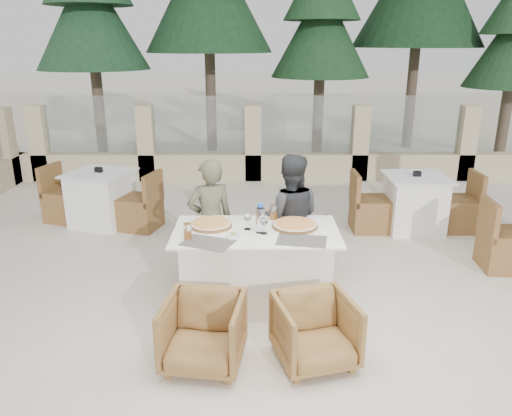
{
  "coord_description": "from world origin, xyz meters",
  "views": [
    {
      "loc": [
        0.02,
        -4.45,
        2.49
      ],
      "look_at": [
        0.04,
        0.34,
        0.9
      ],
      "focal_mm": 35.0,
      "sensor_mm": 36.0,
      "label": 1
    }
  ],
  "objects_px": {
    "beer_glass_left": "(188,231)",
    "armchair_near_left": "(203,332)",
    "dining_table": "(256,267)",
    "diner_left": "(210,222)",
    "beer_glass_right": "(274,212)",
    "pizza_left": "(211,224)",
    "bg_table_a": "(102,198)",
    "water_bottle": "(260,218)",
    "olive_dish": "(234,235)",
    "armchair_far_left": "(220,250)",
    "diner_right": "(290,219)",
    "wine_glass_centre": "(247,220)",
    "armchair_far_right": "(292,247)",
    "armchair_near_right": "(315,331)",
    "pizza_right": "(295,224)",
    "bg_table_b": "(414,203)",
    "wine_glass_near": "(264,225)"
  },
  "relations": [
    {
      "from": "armchair_near_left",
      "to": "diner_left",
      "type": "relative_size",
      "value": 0.47
    },
    {
      "from": "beer_glass_left",
      "to": "armchair_near_left",
      "type": "relative_size",
      "value": 0.24
    },
    {
      "from": "beer_glass_left",
      "to": "armchair_far_left",
      "type": "relative_size",
      "value": 0.22
    },
    {
      "from": "diner_left",
      "to": "bg_table_a",
      "type": "distance_m",
      "value": 2.49
    },
    {
      "from": "dining_table",
      "to": "bg_table_b",
      "type": "relative_size",
      "value": 0.98
    },
    {
      "from": "bg_table_a",
      "to": "diner_right",
      "type": "bearing_deg",
      "value": -17.82
    },
    {
      "from": "armchair_far_left",
      "to": "diner_right",
      "type": "xyz_separation_m",
      "value": [
        0.76,
        -0.07,
        0.39
      ]
    },
    {
      "from": "wine_glass_centre",
      "to": "bg_table_a",
      "type": "xyz_separation_m",
      "value": [
        -2.11,
        2.25,
        -0.48
      ]
    },
    {
      "from": "beer_glass_right",
      "to": "armchair_near_left",
      "type": "xyz_separation_m",
      "value": [
        -0.61,
        -1.35,
        -0.56
      ]
    },
    {
      "from": "beer_glass_left",
      "to": "bg_table_b",
      "type": "relative_size",
      "value": 0.09
    },
    {
      "from": "beer_glass_right",
      "to": "diner_right",
      "type": "bearing_deg",
      "value": 47.09
    },
    {
      "from": "beer_glass_right",
      "to": "pizza_left",
      "type": "bearing_deg",
      "value": -161.54
    },
    {
      "from": "water_bottle",
      "to": "diner_right",
      "type": "bearing_deg",
      "value": 60.53
    },
    {
      "from": "beer_glass_right",
      "to": "wine_glass_centre",
      "type": "bearing_deg",
      "value": -132.02
    },
    {
      "from": "pizza_right",
      "to": "beer_glass_left",
      "type": "relative_size",
      "value": 2.96
    },
    {
      "from": "beer_glass_left",
      "to": "armchair_far_right",
      "type": "relative_size",
      "value": 0.21
    },
    {
      "from": "water_bottle",
      "to": "beer_glass_left",
      "type": "bearing_deg",
      "value": -166.32
    },
    {
      "from": "wine_glass_centre",
      "to": "armchair_far_left",
      "type": "height_order",
      "value": "wine_glass_centre"
    },
    {
      "from": "pizza_right",
      "to": "water_bottle",
      "type": "xyz_separation_m",
      "value": [
        -0.34,
        -0.14,
        0.12
      ]
    },
    {
      "from": "dining_table",
      "to": "armchair_far_left",
      "type": "xyz_separation_m",
      "value": [
        -0.4,
        0.59,
        -0.07
      ]
    },
    {
      "from": "water_bottle",
      "to": "olive_dish",
      "type": "height_order",
      "value": "water_bottle"
    },
    {
      "from": "dining_table",
      "to": "diner_left",
      "type": "height_order",
      "value": "diner_left"
    },
    {
      "from": "armchair_near_right",
      "to": "olive_dish",
      "type": "bearing_deg",
      "value": 114.93
    },
    {
      "from": "armchair_far_right",
      "to": "wine_glass_centre",
      "type": "bearing_deg",
      "value": 66.74
    },
    {
      "from": "armchair_far_left",
      "to": "dining_table",
      "type": "bearing_deg",
      "value": 129.7
    },
    {
      "from": "dining_table",
      "to": "diner_right",
      "type": "bearing_deg",
      "value": 55.33
    },
    {
      "from": "bg_table_b",
      "to": "armchair_far_right",
      "type": "bearing_deg",
      "value": -142.0
    },
    {
      "from": "water_bottle",
      "to": "olive_dish",
      "type": "relative_size",
      "value": 2.64
    },
    {
      "from": "pizza_right",
      "to": "beer_glass_left",
      "type": "height_order",
      "value": "beer_glass_left"
    },
    {
      "from": "pizza_right",
      "to": "bg_table_b",
      "type": "xyz_separation_m",
      "value": [
        1.81,
        1.95,
        -0.41
      ]
    },
    {
      "from": "pizza_left",
      "to": "bg_table_a",
      "type": "height_order",
      "value": "pizza_left"
    },
    {
      "from": "pizza_right",
      "to": "bg_table_b",
      "type": "distance_m",
      "value": 2.69
    },
    {
      "from": "armchair_near_left",
      "to": "armchair_far_right",
      "type": "bearing_deg",
      "value": 71.42
    },
    {
      "from": "wine_glass_centre",
      "to": "armchair_near_left",
      "type": "xyz_separation_m",
      "value": [
        -0.34,
        -1.05,
        -0.57
      ]
    },
    {
      "from": "diner_right",
      "to": "bg_table_b",
      "type": "xyz_separation_m",
      "value": [
        1.83,
        1.53,
        -0.32
      ]
    },
    {
      "from": "pizza_left",
      "to": "water_bottle",
      "type": "height_order",
      "value": "water_bottle"
    },
    {
      "from": "armchair_near_left",
      "to": "beer_glass_left",
      "type": "bearing_deg",
      "value": 112.21
    },
    {
      "from": "beer_glass_left",
      "to": "armchair_near_left",
      "type": "height_order",
      "value": "beer_glass_left"
    },
    {
      "from": "water_bottle",
      "to": "beer_glass_left",
      "type": "height_order",
      "value": "water_bottle"
    },
    {
      "from": "bg_table_b",
      "to": "wine_glass_centre",
      "type": "bearing_deg",
      "value": -138.66
    },
    {
      "from": "wine_glass_near",
      "to": "bg_table_a",
      "type": "bearing_deg",
      "value": 133.77
    },
    {
      "from": "diner_left",
      "to": "wine_glass_centre",
      "type": "bearing_deg",
      "value": 110.45
    },
    {
      "from": "beer_glass_right",
      "to": "armchair_near_left",
      "type": "relative_size",
      "value": 0.24
    },
    {
      "from": "olive_dish",
      "to": "diner_right",
      "type": "height_order",
      "value": "diner_right"
    },
    {
      "from": "dining_table",
      "to": "beer_glass_right",
      "type": "height_order",
      "value": "beer_glass_right"
    },
    {
      "from": "olive_dish",
      "to": "armchair_far_left",
      "type": "distance_m",
      "value": 0.92
    },
    {
      "from": "dining_table",
      "to": "armchair_near_right",
      "type": "relative_size",
      "value": 2.58
    },
    {
      "from": "armchair_near_right",
      "to": "bg_table_b",
      "type": "relative_size",
      "value": 0.38
    },
    {
      "from": "wine_glass_centre",
      "to": "beer_glass_right",
      "type": "height_order",
      "value": "wine_glass_centre"
    },
    {
      "from": "water_bottle",
      "to": "bg_table_a",
      "type": "height_order",
      "value": "water_bottle"
    }
  ]
}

